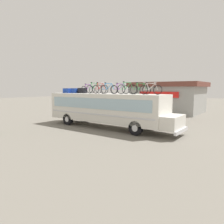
{
  "coord_description": "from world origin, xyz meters",
  "views": [
    {
      "loc": [
        10.48,
        -13.32,
        3.27
      ],
      "look_at": [
        0.77,
        0.0,
        1.34
      ],
      "focal_mm": 32.53,
      "sensor_mm": 36.0,
      "label": 1
    }
  ],
  "objects_px": {
    "rooftop_bicycle_4": "(108,89)",
    "rooftop_bicycle_7": "(140,89)",
    "rooftop_bicycle_2": "(94,89)",
    "luggage_bag_3": "(82,91)",
    "rooftop_bicycle_6": "(127,89)",
    "rooftop_bicycle_3": "(100,89)",
    "rooftop_bicycle_8": "(150,89)",
    "luggage_bag_1": "(67,91)",
    "rooftop_bicycle_5": "(120,89)",
    "rooftop_bicycle_1": "(88,89)",
    "luggage_bag_2": "(75,91)",
    "bus": "(107,108)"
  },
  "relations": [
    {
      "from": "bus",
      "to": "luggage_bag_1",
      "type": "distance_m",
      "value": 4.78
    },
    {
      "from": "bus",
      "to": "rooftop_bicycle_6",
      "type": "relative_size",
      "value": 6.78
    },
    {
      "from": "rooftop_bicycle_3",
      "to": "rooftop_bicycle_5",
      "type": "xyz_separation_m",
      "value": [
        1.77,
        0.36,
        -0.02
      ]
    },
    {
      "from": "rooftop_bicycle_2",
      "to": "rooftop_bicycle_3",
      "type": "relative_size",
      "value": 1.05
    },
    {
      "from": "rooftop_bicycle_3",
      "to": "rooftop_bicycle_2",
      "type": "bearing_deg",
      "value": 163.76
    },
    {
      "from": "luggage_bag_1",
      "to": "rooftop_bicycle_2",
      "type": "relative_size",
      "value": 0.41
    },
    {
      "from": "luggage_bag_3",
      "to": "rooftop_bicycle_6",
      "type": "bearing_deg",
      "value": -4.95
    },
    {
      "from": "luggage_bag_1",
      "to": "rooftop_bicycle_6",
      "type": "xyz_separation_m",
      "value": [
        6.65,
        0.03,
        0.18
      ]
    },
    {
      "from": "rooftop_bicycle_2",
      "to": "rooftop_bicycle_7",
      "type": "relative_size",
      "value": 1.06
    },
    {
      "from": "luggage_bag_1",
      "to": "rooftop_bicycle_2",
      "type": "height_order",
      "value": "rooftop_bicycle_2"
    },
    {
      "from": "rooftop_bicycle_4",
      "to": "rooftop_bicycle_7",
      "type": "distance_m",
      "value": 2.82
    },
    {
      "from": "luggage_bag_3",
      "to": "rooftop_bicycle_5",
      "type": "bearing_deg",
      "value": -0.22
    },
    {
      "from": "luggage_bag_2",
      "to": "rooftop_bicycle_8",
      "type": "height_order",
      "value": "rooftop_bicycle_8"
    },
    {
      "from": "luggage_bag_1",
      "to": "rooftop_bicycle_1",
      "type": "relative_size",
      "value": 0.45
    },
    {
      "from": "rooftop_bicycle_4",
      "to": "rooftop_bicycle_6",
      "type": "relative_size",
      "value": 1.02
    },
    {
      "from": "luggage_bag_3",
      "to": "rooftop_bicycle_7",
      "type": "xyz_separation_m",
      "value": [
        6.08,
        -0.15,
        0.14
      ]
    },
    {
      "from": "rooftop_bicycle_3",
      "to": "rooftop_bicycle_7",
      "type": "distance_m",
      "value": 3.66
    },
    {
      "from": "luggage_bag_1",
      "to": "luggage_bag_2",
      "type": "bearing_deg",
      "value": 15.2
    },
    {
      "from": "bus",
      "to": "rooftop_bicycle_3",
      "type": "distance_m",
      "value": 1.69
    },
    {
      "from": "rooftop_bicycle_1",
      "to": "rooftop_bicycle_2",
      "type": "height_order",
      "value": "rooftop_bicycle_2"
    },
    {
      "from": "luggage_bag_3",
      "to": "rooftop_bicycle_3",
      "type": "relative_size",
      "value": 0.43
    },
    {
      "from": "rooftop_bicycle_7",
      "to": "rooftop_bicycle_8",
      "type": "distance_m",
      "value": 0.93
    },
    {
      "from": "rooftop_bicycle_1",
      "to": "rooftop_bicycle_4",
      "type": "xyz_separation_m",
      "value": [
        2.71,
        -0.49,
        0.02
      ]
    },
    {
      "from": "luggage_bag_1",
      "to": "rooftop_bicycle_5",
      "type": "height_order",
      "value": "rooftop_bicycle_5"
    },
    {
      "from": "luggage_bag_1",
      "to": "rooftop_bicycle_6",
      "type": "distance_m",
      "value": 6.65
    },
    {
      "from": "rooftop_bicycle_1",
      "to": "rooftop_bicycle_3",
      "type": "height_order",
      "value": "rooftop_bicycle_3"
    },
    {
      "from": "luggage_bag_3",
      "to": "rooftop_bicycle_6",
      "type": "relative_size",
      "value": 0.42
    },
    {
      "from": "luggage_bag_1",
      "to": "rooftop_bicycle_5",
      "type": "bearing_deg",
      "value": 4.49
    },
    {
      "from": "bus",
      "to": "rooftop_bicycle_4",
      "type": "bearing_deg",
      "value": -22.31
    },
    {
      "from": "rooftop_bicycle_1",
      "to": "rooftop_bicycle_4",
      "type": "distance_m",
      "value": 2.75
    },
    {
      "from": "luggage_bag_2",
      "to": "rooftop_bicycle_7",
      "type": "bearing_deg",
      "value": 0.8
    },
    {
      "from": "rooftop_bicycle_3",
      "to": "rooftop_bicycle_4",
      "type": "xyz_separation_m",
      "value": [
        0.84,
        0.03,
        -0.01
      ]
    },
    {
      "from": "luggage_bag_2",
      "to": "rooftop_bicycle_2",
      "type": "relative_size",
      "value": 0.31
    },
    {
      "from": "rooftop_bicycle_2",
      "to": "bus",
      "type": "bearing_deg",
      "value": -4.95
    },
    {
      "from": "bus",
      "to": "luggage_bag_2",
      "type": "bearing_deg",
      "value": 179.93
    },
    {
      "from": "rooftop_bicycle_4",
      "to": "rooftop_bicycle_7",
      "type": "relative_size",
      "value": 1.04
    },
    {
      "from": "rooftop_bicycle_8",
      "to": "rooftop_bicycle_7",
      "type": "bearing_deg",
      "value": 169.19
    },
    {
      "from": "bus",
      "to": "rooftop_bicycle_1",
      "type": "height_order",
      "value": "rooftop_bicycle_1"
    },
    {
      "from": "luggage_bag_2",
      "to": "rooftop_bicycle_5",
      "type": "xyz_separation_m",
      "value": [
        4.92,
        0.23,
        0.15
      ]
    },
    {
      "from": "rooftop_bicycle_4",
      "to": "rooftop_bicycle_5",
      "type": "xyz_separation_m",
      "value": [
        0.92,
        0.34,
        -0.01
      ]
    },
    {
      "from": "rooftop_bicycle_2",
      "to": "rooftop_bicycle_7",
      "type": "distance_m",
      "value": 4.55
    },
    {
      "from": "luggage_bag_2",
      "to": "rooftop_bicycle_7",
      "type": "distance_m",
      "value": 6.81
    },
    {
      "from": "bus",
      "to": "luggage_bag_2",
      "type": "height_order",
      "value": "luggage_bag_2"
    },
    {
      "from": "luggage_bag_3",
      "to": "rooftop_bicycle_8",
      "type": "xyz_separation_m",
      "value": [
        6.99,
        -0.32,
        0.13
      ]
    },
    {
      "from": "rooftop_bicycle_6",
      "to": "rooftop_bicycle_7",
      "type": "distance_m",
      "value": 1.03
    },
    {
      "from": "rooftop_bicycle_8",
      "to": "rooftop_bicycle_3",
      "type": "bearing_deg",
      "value": -179.27
    },
    {
      "from": "luggage_bag_3",
      "to": "rooftop_bicycle_5",
      "type": "relative_size",
      "value": 0.42
    },
    {
      "from": "rooftop_bicycle_6",
      "to": "rooftop_bicycle_2",
      "type": "bearing_deg",
      "value": 174.84
    },
    {
      "from": "bus",
      "to": "rooftop_bicycle_3",
      "type": "bearing_deg",
      "value": -167.24
    },
    {
      "from": "luggage_bag_3",
      "to": "bus",
      "type": "bearing_deg",
      "value": -4.7
    }
  ]
}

